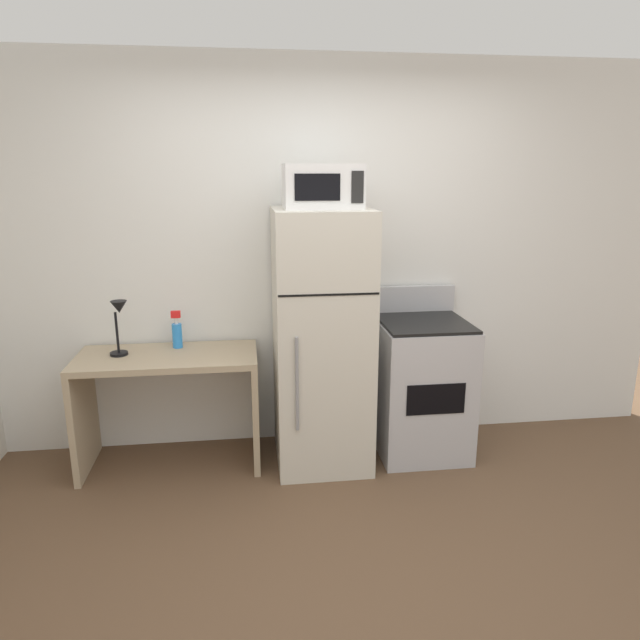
# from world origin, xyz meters

# --- Properties ---
(ground_plane) EXTENTS (12.00, 12.00, 0.00)m
(ground_plane) POSITION_xyz_m (0.00, 0.00, 0.00)
(ground_plane) COLOR brown
(wall_back_white) EXTENTS (5.00, 0.10, 2.60)m
(wall_back_white) POSITION_xyz_m (0.00, 1.70, 1.30)
(wall_back_white) COLOR white
(wall_back_white) RESTS_ON ground
(desk) EXTENTS (1.13, 0.54, 0.75)m
(desk) POSITION_xyz_m (-0.99, 1.36, 0.52)
(desk) COLOR tan
(desk) RESTS_ON ground
(desk_lamp) EXTENTS (0.14, 0.12, 0.35)m
(desk_lamp) POSITION_xyz_m (-1.27, 1.38, 0.99)
(desk_lamp) COLOR black
(desk_lamp) RESTS_ON desk
(spray_bottle) EXTENTS (0.06, 0.06, 0.25)m
(spray_bottle) POSITION_xyz_m (-0.94, 1.51, 0.85)
(spray_bottle) COLOR #2D8CEA
(spray_bottle) RESTS_ON desk
(refrigerator) EXTENTS (0.60, 0.68, 1.66)m
(refrigerator) POSITION_xyz_m (-0.01, 1.30, 0.83)
(refrigerator) COLOR beige
(refrigerator) RESTS_ON ground
(microwave) EXTENTS (0.46, 0.35, 0.26)m
(microwave) POSITION_xyz_m (-0.01, 1.28, 1.79)
(microwave) COLOR silver
(microwave) RESTS_ON refrigerator
(oven_range) EXTENTS (0.59, 0.61, 1.10)m
(oven_range) POSITION_xyz_m (0.67, 1.33, 0.47)
(oven_range) COLOR #B7B7BC
(oven_range) RESTS_ON ground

